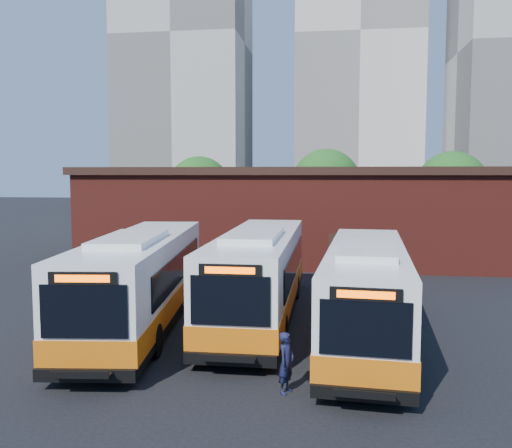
# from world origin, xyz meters

# --- Properties ---
(ground) EXTENTS (220.00, 220.00, 0.00)m
(ground) POSITION_xyz_m (0.00, 0.00, 0.00)
(ground) COLOR black
(bus_midwest) EXTENTS (4.36, 14.00, 3.76)m
(bus_midwest) POSITION_xyz_m (-4.83, 1.57, 1.71)
(bus_midwest) COLOR white
(bus_midwest) RESTS_ON ground
(bus_mideast) EXTENTS (2.95, 13.83, 3.76)m
(bus_mideast) POSITION_xyz_m (-0.40, 3.39, 1.71)
(bus_mideast) COLOR white
(bus_mideast) RESTS_ON ground
(bus_east) EXTENTS (3.57, 13.26, 3.57)m
(bus_east) POSITION_xyz_m (3.83, 1.05, 1.62)
(bus_east) COLOR white
(bus_east) RESTS_ON ground
(transit_worker) EXTENTS (0.60, 0.72, 1.68)m
(transit_worker) POSITION_xyz_m (1.37, -4.25, 0.84)
(transit_worker) COLOR #131637
(transit_worker) RESTS_ON ground
(depot_building) EXTENTS (28.60, 12.60, 6.40)m
(depot_building) POSITION_xyz_m (0.00, 20.00, 3.26)
(depot_building) COLOR maroon
(depot_building) RESTS_ON ground
(tree_west) EXTENTS (6.00, 6.00, 7.65)m
(tree_west) POSITION_xyz_m (-10.00, 32.00, 4.64)
(tree_west) COLOR #382314
(tree_west) RESTS_ON ground
(tree_mid) EXTENTS (6.56, 6.56, 8.36)m
(tree_mid) POSITION_xyz_m (2.00, 34.00, 5.08)
(tree_mid) COLOR #382314
(tree_mid) RESTS_ON ground
(tree_east) EXTENTS (6.24, 6.24, 7.96)m
(tree_east) POSITION_xyz_m (13.00, 31.00, 4.83)
(tree_east) COLOR #382314
(tree_east) RESTS_ON ground
(tower_left) EXTENTS (20.00, 18.00, 56.20)m
(tower_left) POSITION_xyz_m (-22.00, 72.00, 27.84)
(tower_left) COLOR #B5B1A6
(tower_left) RESTS_ON ground
(tower_center) EXTENTS (22.00, 20.00, 61.20)m
(tower_center) POSITION_xyz_m (7.00, 86.00, 30.34)
(tower_center) COLOR beige
(tower_center) RESTS_ON ground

